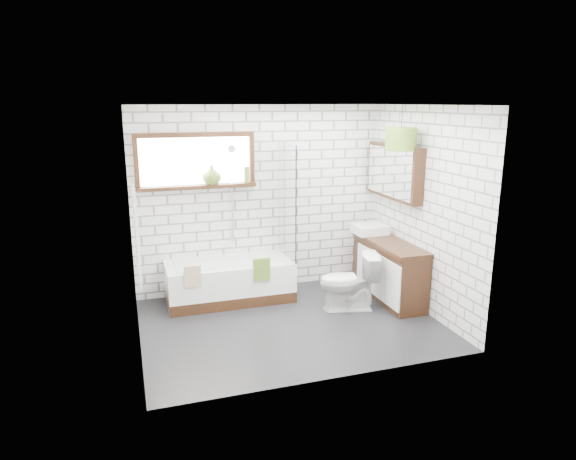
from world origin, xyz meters
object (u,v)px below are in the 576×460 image
object	(u,v)px
toilet	(348,282)
bathtub	(230,281)
pendant	(401,139)
vanity	(389,270)
basin	(370,229)

from	to	relation	value
toilet	bathtub	bearing A→B (deg)	-105.33
toilet	pendant	world-z (taller)	pendant
vanity	pendant	xyz separation A→B (m)	(-0.03, -0.19, 1.71)
bathtub	toilet	xyz separation A→B (m)	(1.35, -0.75, 0.10)
basin	pendant	size ratio (longest dim) A/B	1.16
basin	toilet	distance (m)	1.00
vanity	basin	xyz separation A→B (m)	(-0.06, 0.47, 0.45)
bathtub	toilet	size ratio (longest dim) A/B	2.23
bathtub	toilet	distance (m)	1.55
toilet	basin	bearing A→B (deg)	151.08
vanity	bathtub	bearing A→B (deg)	164.04
bathtub	basin	bearing A→B (deg)	-3.17
bathtub	basin	distance (m)	2.03
bathtub	vanity	size ratio (longest dim) A/B	1.19
vanity	pendant	bearing A→B (deg)	-99.57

